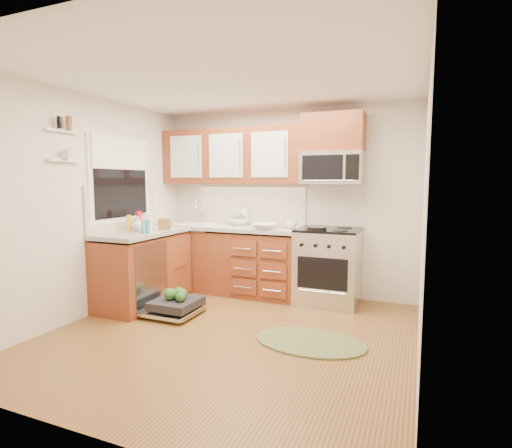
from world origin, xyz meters
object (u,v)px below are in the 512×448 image
at_px(sink, 194,233).
at_px(cup, 292,225).
at_px(bowl_b, 239,222).
at_px(paper_towel_roll, 148,223).
at_px(dishwasher, 173,307).
at_px(rug, 310,342).
at_px(bowl_a, 264,226).
at_px(upper_cabinets, 232,156).
at_px(range, 328,266).
at_px(cutting_board, 276,226).
at_px(skillet, 317,229).
at_px(stock_pot, 239,220).
at_px(microwave, 332,168).

bearing_deg(sink, cup, 0.01).
relative_size(sink, bowl_b, 2.08).
distance_m(paper_towel_roll, cup, 1.79).
height_order(sink, dishwasher, sink).
height_order(dishwasher, rug, dishwasher).
height_order(sink, bowl_a, bowl_a).
bearing_deg(upper_cabinets, dishwasher, -96.04).
bearing_deg(range, sink, -179.70).
relative_size(bowl_a, bowl_b, 0.97).
xyz_separation_m(rug, cutting_board, (-0.86, 1.43, 0.93)).
relative_size(paper_towel_roll, cup, 1.77).
bearing_deg(rug, skillet, 101.45).
distance_m(range, dishwasher, 1.95).
height_order(range, sink, range).
bearing_deg(rug, bowl_a, 129.28).
relative_size(sink, stock_pot, 3.00).
height_order(upper_cabinets, range, upper_cabinets).
bearing_deg(cutting_board, skillet, -29.63).
bearing_deg(paper_towel_roll, sink, 90.00).
bearing_deg(upper_cabinets, sink, -163.55).
bearing_deg(cup, sink, -179.99).
height_order(dishwasher, cutting_board, cutting_board).
distance_m(range, paper_towel_roll, 2.27).
bearing_deg(skillet, cutting_board, 150.37).
xyz_separation_m(upper_cabinets, microwave, (1.41, -0.02, -0.18)).
bearing_deg(cutting_board, rug, -58.78).
distance_m(skillet, cutting_board, 0.75).
height_order(paper_towel_roll, bowl_a, paper_towel_roll).
xyz_separation_m(range, cutting_board, (-0.74, 0.12, 0.46)).
relative_size(sink, skillet, 2.61).
relative_size(microwave, bowl_a, 2.63).
bearing_deg(cup, stock_pot, 168.43).
distance_m(range, cup, 0.70).
height_order(range, bowl_b, bowl_b).
height_order(microwave, sink, microwave).
bearing_deg(dishwasher, cup, 46.59).
bearing_deg(cup, bowl_a, -151.90).
height_order(upper_cabinets, rug, upper_cabinets).
xyz_separation_m(upper_cabinets, cup, (0.93, -0.15, -0.90)).
height_order(upper_cabinets, cup, upper_cabinets).
height_order(bowl_b, cup, cup).
height_order(rug, bowl_b, bowl_b).
relative_size(stock_pot, cutting_board, 0.66).
bearing_deg(upper_cabinets, cutting_board, -2.16).
height_order(microwave, cup, microwave).
xyz_separation_m(dishwasher, skillet, (1.45, 0.88, 0.87)).
relative_size(stock_pot, bowl_a, 0.72).
bearing_deg(upper_cabinets, range, -5.89).
bearing_deg(rug, cup, 114.90).
distance_m(upper_cabinets, bowl_a, 1.14).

